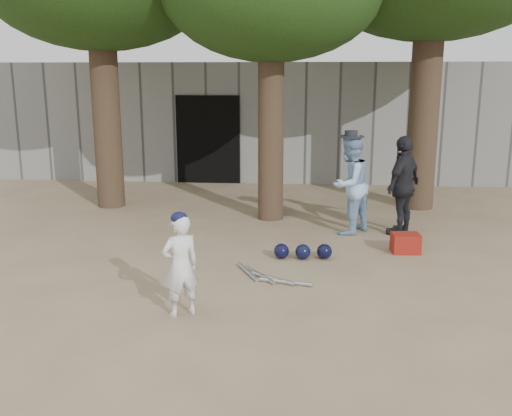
# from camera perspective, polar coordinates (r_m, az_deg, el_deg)

# --- Properties ---
(ground) EXTENTS (70.00, 70.00, 0.00)m
(ground) POSITION_cam_1_polar(r_m,az_deg,el_deg) (7.06, -5.64, -9.29)
(ground) COLOR #937C5E
(ground) RESTS_ON ground
(boy_player) EXTENTS (0.51, 0.47, 1.18)m
(boy_player) POSITION_cam_1_polar(r_m,az_deg,el_deg) (6.51, -7.55, -5.75)
(boy_player) COLOR white
(boy_player) RESTS_ON ground
(spectator_blue) EXTENTS (1.02, 1.05, 1.71)m
(spectator_blue) POSITION_cam_1_polar(r_m,az_deg,el_deg) (9.91, 9.31, 2.32)
(spectator_blue) COLOR #91BAE0
(spectator_blue) RESTS_ON ground
(spectator_dark) EXTENTS (0.92, 1.05, 1.70)m
(spectator_dark) POSITION_cam_1_polar(r_m,az_deg,el_deg) (10.01, 14.50, 2.16)
(spectator_dark) COLOR black
(spectator_dark) RESTS_ON ground
(red_bag) EXTENTS (0.44, 0.35, 0.30)m
(red_bag) POSITION_cam_1_polar(r_m,az_deg,el_deg) (9.14, 14.72, -3.42)
(red_bag) COLOR maroon
(red_bag) RESTS_ON ground
(back_building) EXTENTS (16.00, 5.24, 3.00)m
(back_building) POSITION_cam_1_polar(r_m,az_deg,el_deg) (16.83, 0.71, 9.10)
(back_building) COLOR gray
(back_building) RESTS_ON ground
(helmet_row) EXTENTS (0.87, 0.28, 0.23)m
(helmet_row) POSITION_cam_1_polar(r_m,az_deg,el_deg) (8.57, 4.71, -4.35)
(helmet_row) COLOR black
(helmet_row) RESTS_ON ground
(bat_pile) EXTENTS (1.08, 0.80, 0.06)m
(bat_pile) POSITION_cam_1_polar(r_m,az_deg,el_deg) (7.76, 1.04, -6.89)
(bat_pile) COLOR #ADADB4
(bat_pile) RESTS_ON ground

